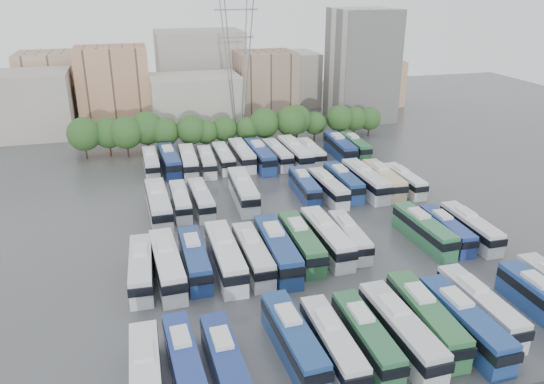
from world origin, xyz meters
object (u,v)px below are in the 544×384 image
object	(u,v)px
bus_r0_s10	(480,306)
bus_r1_s8	(349,236)
bus_r2_s13	(404,180)
bus_r2_s2	(180,200)
bus_r1_s3	(225,256)
bus_r3_s1	(151,162)
bus_r3_s4	(207,161)
apartment_tower	(362,65)
bus_r0_s2	(226,364)
bus_r3_s7	(260,156)
bus_r0_s8	(425,317)
bus_r0_s6	(366,336)
bus_r3_s6	(242,155)
bus_r3_s10	(311,152)
bus_r2_s5	(243,190)
bus_r1_s1	(167,264)
bus_r1_s0	(141,268)
bus_r1_s4	(253,254)
bus_r3_s2	(169,160)
bus_r3_s9	(295,153)
electricity_pylon	(237,49)
bus_r0_s1	(184,361)
bus_r1_s12	(447,229)
bus_r2_s10	(343,181)
bus_r3_s8	(277,154)
bus_r2_s1	(158,204)
bus_r2_s11	(365,180)
bus_r0_s7	(400,330)
bus_r3_s13	(355,146)
bus_r2_s8	(304,186)
bus_r0_s0	(146,377)
bus_r1_s6	(301,242)
bus_r0_s5	(332,343)
bus_r0_s4	(293,339)
bus_r3_s3	(188,161)
bus_r1_s2	(194,258)
bus_r2_s12	(383,179)
bus_r3_s5	(223,158)
bus_r2_s9	(328,187)
bus_r1_s5	(277,249)
bus_r2_s3	(201,199)

from	to	relation	value
bus_r0_s10	bus_r1_s8	size ratio (longest dim) A/B	1.10
bus_r2_s13	bus_r2_s2	bearing A→B (deg)	177.56
bus_r1_s3	bus_r3_s1	world-z (taller)	bus_r1_s3
bus_r0_s10	bus_r3_s4	size ratio (longest dim) A/B	1.06
bus_r2_s13	apartment_tower	bearing A→B (deg)	74.10
bus_r0_s2	bus_r3_s7	distance (m)	56.69
bus_r0_s8	bus_r0_s6	bearing A→B (deg)	-169.51
bus_r3_s6	bus_r3_s10	distance (m)	13.18
bus_r2_s5	bus_r0_s2	bearing A→B (deg)	-102.31
bus_r1_s1	bus_r0_s6	bearing A→B (deg)	-49.76
bus_r1_s0	bus_r3_s1	bearing A→B (deg)	87.78
bus_r1_s4	bus_r3_s2	bearing A→B (deg)	99.09
bus_r3_s9	bus_r3_s10	size ratio (longest dim) A/B	1.20
electricity_pylon	bus_r0_s1	size ratio (longest dim) A/B	3.03
bus_r1_s12	bus_r2_s2	size ratio (longest dim) A/B	1.00
bus_r0_s1	bus_r0_s8	bearing A→B (deg)	-3.09
bus_r3_s10	bus_r1_s4	bearing A→B (deg)	-118.41
bus_r2_s10	bus_r3_s7	xyz separation A→B (m)	(-9.93, 16.07, 0.16)
bus_r3_s1	bus_r3_s2	bearing A→B (deg)	-2.62
bus_r1_s3	bus_r3_s8	size ratio (longest dim) A/B	1.11
bus_r0_s1	bus_r3_s6	distance (m)	57.12
bus_r2_s1	bus_r2_s11	xyz separation A→B (m)	(33.09, 1.21, -0.02)
bus_r3_s4	bus_r3_s9	xyz separation A→B (m)	(16.55, -0.31, 0.32)
bus_r0_s7	bus_r3_s13	world-z (taller)	bus_r0_s7
bus_r2_s1	bus_r3_s8	size ratio (longest dim) A/B	1.11
bus_r0_s7	bus_r2_s10	bearing A→B (deg)	73.77
bus_r0_s1	bus_r0_s7	size ratio (longest dim) A/B	0.88
bus_r0_s7	bus_r2_s10	distance (m)	39.30
bus_r2_s5	bus_r3_s1	world-z (taller)	bus_r2_s5
bus_r0_s10	bus_r2_s13	xyz separation A→B (m)	(10.20, 34.69, -0.17)
bus_r1_s12	bus_r2_s8	distance (m)	23.81
bus_r0_s0	bus_r1_s6	world-z (taller)	bus_r1_s6
bus_r0_s5	bus_r3_s8	xyz separation A→B (m)	(10.08, 54.61, 0.04)
bus_r3_s6	bus_r3_s13	size ratio (longest dim) A/B	1.08
bus_r0_s5	bus_r1_s4	bearing A→B (deg)	99.70
bus_r0_s7	bus_r3_s1	bearing A→B (deg)	107.64
bus_r1_s4	bus_r2_s5	size ratio (longest dim) A/B	0.92
bus_r1_s1	bus_r1_s4	bearing A→B (deg)	-2.99
bus_r0_s4	bus_r3_s3	distance (m)	53.50
electricity_pylon	bus_r1_s2	world-z (taller)	electricity_pylon
bus_r0_s8	bus_r1_s6	distance (m)	19.43
bus_r1_s12	bus_r3_s2	size ratio (longest dim) A/B	0.85
bus_r2_s12	bus_r3_s5	world-z (taller)	bus_r2_s12
bus_r2_s9	bus_r1_s5	bearing A→B (deg)	-128.74
bus_r0_s1	bus_r1_s4	bearing A→B (deg)	56.14
bus_r0_s2	bus_r2_s3	xyz separation A→B (m)	(3.08, 37.07, -0.02)
bus_r2_s11	bus_r3_s1	xyz separation A→B (m)	(-33.08, 18.83, -0.25)
bus_r1_s5	bus_r1_s6	xyz separation A→B (m)	(3.43, 1.28, -0.14)
bus_r2_s2	bus_r3_s8	world-z (taller)	bus_r3_s8
bus_r2_s1	bus_r2_s8	size ratio (longest dim) A/B	1.16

